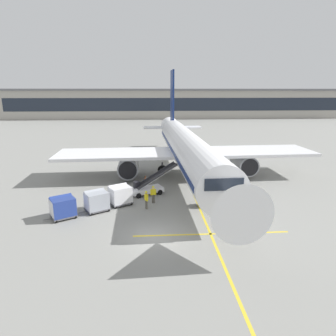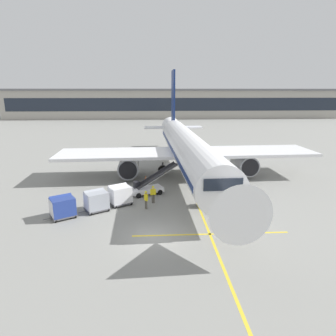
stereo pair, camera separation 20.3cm
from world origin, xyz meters
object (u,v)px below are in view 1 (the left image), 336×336
belt_loader (149,186)px  baggage_cart_third (63,207)px  baggage_cart_second (97,201)px  parked_airplane (187,149)px  ground_crew_by_loader (146,199)px  ground_crew_by_carts (153,193)px  safety_cone_engine_keepout (146,178)px  baggage_cart_lead (120,195)px

belt_loader → baggage_cart_third: (-7.31, -5.61, 0.12)m
belt_loader → baggage_cart_second: size_ratio=1.94×
parked_airplane → ground_crew_by_loader: bearing=-115.1°
ground_crew_by_carts → safety_cone_engine_keepout: bearing=96.6°
baggage_cart_second → ground_crew_by_carts: size_ratio=1.57×
baggage_cart_lead → baggage_cart_second: 2.45m
ground_crew_by_carts → safety_cone_engine_keepout: size_ratio=2.66×
belt_loader → ground_crew_by_carts: (0.46, -2.63, 0.11)m
ground_crew_by_loader → safety_cone_engine_keepout: bearing=91.3°
belt_loader → baggage_cart_third: bearing=-142.5°
ground_crew_by_loader → ground_crew_by_carts: same height
belt_loader → safety_cone_engine_keepout: size_ratio=8.13×
belt_loader → ground_crew_by_carts: size_ratio=3.05×
parked_airplane → baggage_cart_second: size_ratio=15.49×
belt_loader → ground_crew_by_carts: belt_loader is taller
baggage_cart_second → baggage_cart_third: same height
safety_cone_engine_keepout → ground_crew_by_loader: bearing=-88.7°
baggage_cart_second → ground_crew_by_loader: bearing=2.4°
baggage_cart_lead → safety_cone_engine_keepout: 7.96m
baggage_cart_lead → baggage_cart_third: (-4.59, -2.79, 0.00)m
baggage_cart_lead → ground_crew_by_carts: 3.19m
parked_airplane → ground_crew_by_carts: size_ratio=24.39×
parked_airplane → ground_crew_by_loader: 12.06m
parked_airplane → baggage_cart_second: (-9.49, -10.87, -2.55)m
baggage_cart_lead → baggage_cart_second: (-1.97, -1.46, 0.00)m
belt_loader → baggage_cart_second: bearing=-137.6°
baggage_cart_lead → ground_crew_by_loader: (2.52, -1.27, -0.00)m
baggage_cart_lead → baggage_cart_third: size_ratio=1.00×
baggage_cart_third → ground_crew_by_loader: baggage_cart_third is taller
ground_crew_by_carts → safety_cone_engine_keepout: (-0.86, 7.39, -0.68)m
belt_loader → baggage_cart_lead: size_ratio=1.94×
baggage_cart_third → safety_cone_engine_keepout: size_ratio=4.20×
parked_airplane → ground_crew_by_loader: size_ratio=24.39×
ground_crew_by_carts → baggage_cart_lead: bearing=-176.6°
baggage_cart_lead → baggage_cart_third: 5.37m
parked_airplane → ground_crew_by_carts: bearing=-115.2°
baggage_cart_third → ground_crew_by_loader: (7.11, 1.52, -0.00)m
belt_loader → baggage_cart_lead: 3.92m
belt_loader → safety_cone_engine_keepout: 4.81m
ground_crew_by_loader → baggage_cart_lead: bearing=153.2°
baggage_cart_second → belt_loader: bearing=42.4°
parked_airplane → belt_loader: (-4.80, -6.59, -2.67)m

